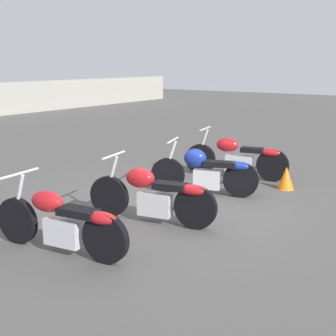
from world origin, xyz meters
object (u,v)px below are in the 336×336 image
object	(u,v)px
motorcycle_slot_2	(206,171)
motorcycle_slot_3	(238,158)
motorcycle_slot_0	(62,222)
traffic_cone_near	(286,178)
motorcycle_slot_1	(153,195)

from	to	relation	value
motorcycle_slot_2	motorcycle_slot_3	world-z (taller)	motorcycle_slot_3
motorcycle_slot_0	motorcycle_slot_3	world-z (taller)	motorcycle_slot_3
motorcycle_slot_2	motorcycle_slot_3	size ratio (longest dim) A/B	0.88
traffic_cone_near	motorcycle_slot_3	bearing A→B (deg)	76.12
motorcycle_slot_0	motorcycle_slot_1	distance (m)	1.65
motorcycle_slot_3	motorcycle_slot_0	bearing A→B (deg)	168.66
motorcycle_slot_1	motorcycle_slot_2	size ratio (longest dim) A/B	1.07
motorcycle_slot_1	traffic_cone_near	size ratio (longest dim) A/B	4.69
motorcycle_slot_0	traffic_cone_near	xyz separation A→B (m)	(4.69, -1.22, -0.20)
traffic_cone_near	motorcycle_slot_1	bearing A→B (deg)	162.48
motorcycle_slot_1	traffic_cone_near	distance (m)	3.21
motorcycle_slot_1	motorcycle_slot_3	bearing A→B (deg)	-7.20
motorcycle_slot_1	motorcycle_slot_3	xyz separation A→B (m)	(3.36, 0.23, -0.00)
motorcycle_slot_2	motorcycle_slot_3	xyz separation A→B (m)	(1.52, 0.09, -0.01)
motorcycle_slot_2	traffic_cone_near	bearing A→B (deg)	-60.60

